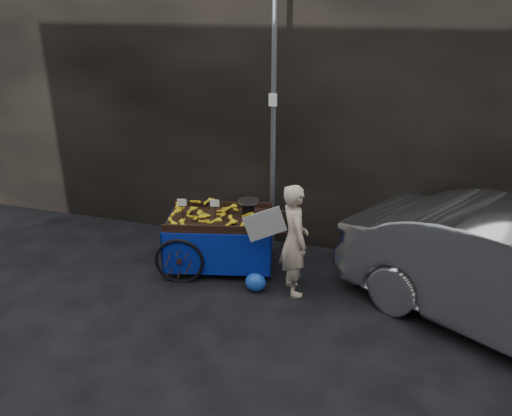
% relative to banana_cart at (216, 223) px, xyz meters
% --- Properties ---
extents(ground, '(80.00, 80.00, 0.00)m').
position_rel_banana_cart_xyz_m(ground, '(0.35, -0.56, -0.70)').
color(ground, black).
rests_on(ground, ground).
extents(building_wall, '(13.50, 2.00, 5.00)m').
position_rel_banana_cart_xyz_m(building_wall, '(0.74, 2.04, 1.80)').
color(building_wall, black).
rests_on(building_wall, ground).
extents(street_pole, '(0.12, 0.10, 4.00)m').
position_rel_banana_cart_xyz_m(street_pole, '(0.65, 0.74, 1.31)').
color(street_pole, slate).
rests_on(street_pole, ground).
extents(banana_cart, '(2.24, 1.39, 1.13)m').
position_rel_banana_cart_xyz_m(banana_cart, '(0.00, 0.00, 0.00)').
color(banana_cart, black).
rests_on(banana_cart, ground).
extents(vendor, '(0.93, 0.68, 1.55)m').
position_rel_banana_cart_xyz_m(vendor, '(1.24, -0.37, 0.08)').
color(vendor, beige).
rests_on(vendor, ground).
extents(plastic_bag, '(0.29, 0.23, 0.26)m').
position_rel_banana_cart_xyz_m(plastic_bag, '(0.76, -0.52, -0.57)').
color(plastic_bag, '#1745B1').
rests_on(plastic_bag, ground).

